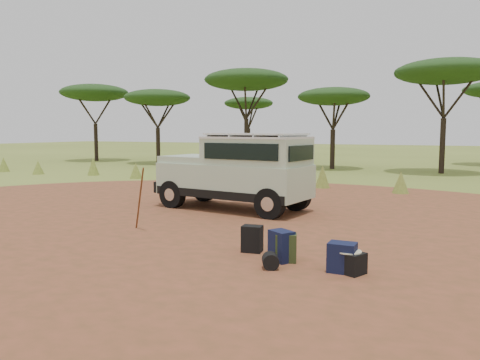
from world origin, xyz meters
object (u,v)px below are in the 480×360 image
at_px(backpack_olive, 286,248).
at_px(backpack_black, 252,239).
at_px(safari_vehicle, 238,173).
at_px(backpack_navy, 281,246).
at_px(duffel_navy, 342,258).
at_px(hard_case, 348,262).
at_px(walking_staff, 140,199).

bearing_deg(backpack_olive, backpack_black, 138.13).
bearing_deg(safari_vehicle, backpack_navy, -48.82).
bearing_deg(backpack_olive, duffel_navy, -28.17).
distance_m(duffel_navy, hard_case, 0.12).
xyz_separation_m(walking_staff, hard_case, (4.98, -1.18, -0.55)).
bearing_deg(safari_vehicle, duffel_navy, -41.35).
relative_size(backpack_olive, hard_case, 1.02).
distance_m(safari_vehicle, backpack_olive, 5.53).
distance_m(walking_staff, duffel_navy, 5.05).
bearing_deg(duffel_navy, safari_vehicle, 130.40).
bearing_deg(backpack_navy, hard_case, 24.97).
bearing_deg(hard_case, backpack_black, -171.48).
bearing_deg(duffel_navy, backpack_navy, 169.72).
xyz_separation_m(backpack_olive, hard_case, (1.11, -0.16, -0.08)).
height_order(safari_vehicle, hard_case, safari_vehicle).
distance_m(backpack_navy, duffel_navy, 1.11).
relative_size(safari_vehicle, backpack_black, 9.34).
distance_m(backpack_olive, hard_case, 1.12).
bearing_deg(walking_staff, duffel_navy, -70.30).
distance_m(walking_staff, backpack_black, 3.18).
distance_m(safari_vehicle, backpack_navy, 5.47).
bearing_deg(backpack_olive, safari_vehicle, 106.43).
height_order(backpack_navy, hard_case, backpack_navy).
height_order(walking_staff, backpack_olive, walking_staff).
bearing_deg(duffel_navy, backpack_black, 162.80).
xyz_separation_m(walking_staff, backpack_black, (3.08, -0.67, -0.48)).
distance_m(safari_vehicle, walking_staff, 3.60).
bearing_deg(hard_case, walking_staff, -169.64).
bearing_deg(hard_case, safari_vehicle, 155.63).
relative_size(safari_vehicle, walking_staff, 3.03).
height_order(safari_vehicle, walking_staff, safari_vehicle).
xyz_separation_m(backpack_navy, hard_case, (1.19, -0.17, -0.10)).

